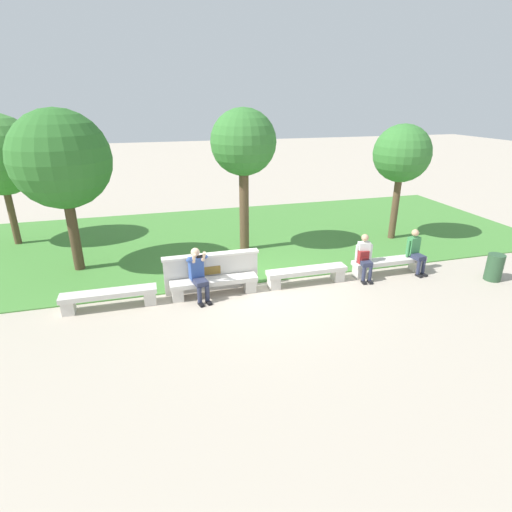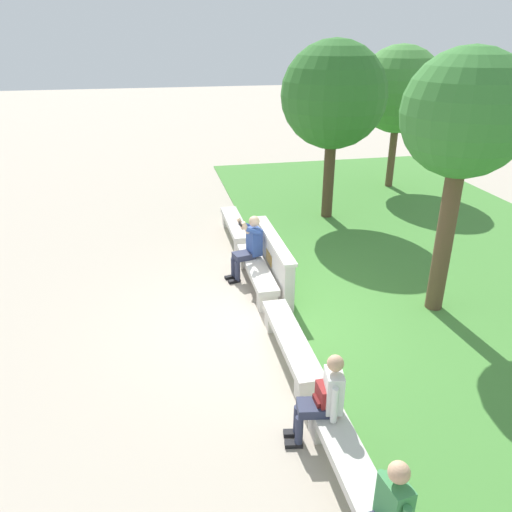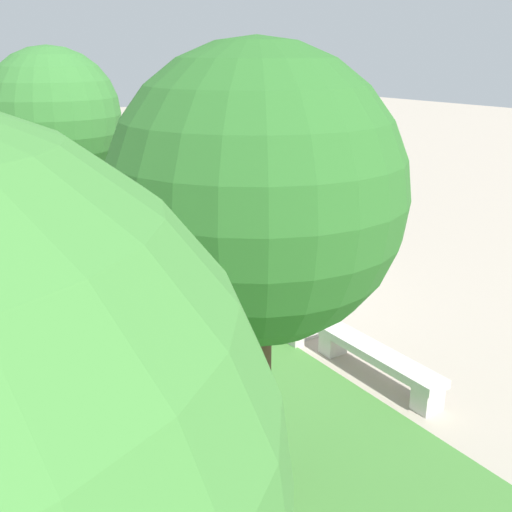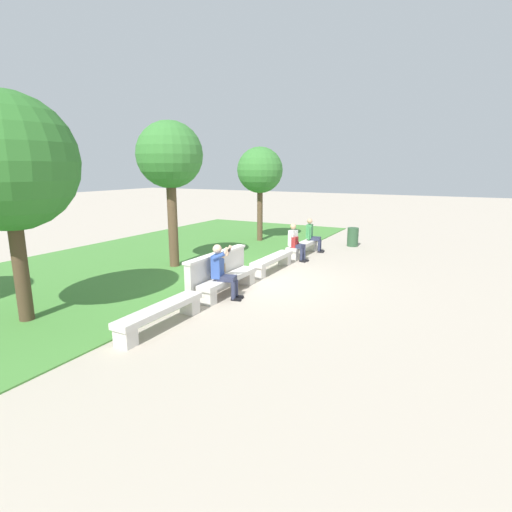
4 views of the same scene
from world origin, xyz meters
name	(u,v)px [view 4 (image 4 of 4)]	position (x,y,z in m)	size (l,w,h in m)	color
ground_plane	(253,281)	(0.00, 0.00, 0.00)	(80.00, 80.00, 0.00)	#B2A593
grass_strip	(136,263)	(0.00, 4.38, 0.01)	(21.82, 8.00, 0.03)	#478438
bench_main	(161,313)	(-3.80, 0.00, 0.31)	(2.22, 0.40, 0.45)	beige
bench_near	(229,281)	(-1.27, 0.00, 0.31)	(2.22, 0.40, 0.45)	beige
bench_mid	(272,261)	(1.27, 0.00, 0.31)	(2.22, 0.40, 0.45)	beige
bench_far	(303,247)	(3.80, 0.00, 0.31)	(2.22, 0.40, 0.45)	beige
backrest_wall_with_plaque	(217,272)	(-1.27, 0.34, 0.52)	(2.50, 0.24, 1.01)	beige
person_photographer	(222,269)	(-1.67, -0.08, 0.74)	(0.53, 0.77, 1.32)	black
person_distant	(296,241)	(2.94, -0.07, 0.67)	(0.47, 0.71, 1.26)	black
person_companion	(312,234)	(4.57, -0.07, 0.67)	(0.48, 0.71, 1.26)	black
backpack	(294,242)	(2.91, -0.04, 0.63)	(0.28, 0.24, 0.43)	maroon
tree_left_background	(260,171)	(5.66, 2.71, 2.97)	(1.91, 1.91, 3.96)	brown
tree_right_background	(170,157)	(0.28, 2.99, 3.42)	(2.01, 2.01, 4.49)	brown
tree_far_back	(7,163)	(-4.81, 2.70, 3.18)	(2.64, 2.64, 4.52)	#4C3826
trash_bin	(353,237)	(6.36, -1.14, 0.38)	(0.44, 0.44, 0.75)	#2D5133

